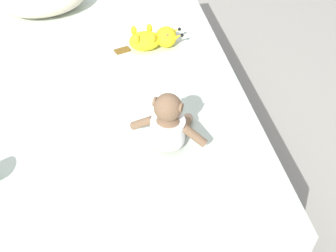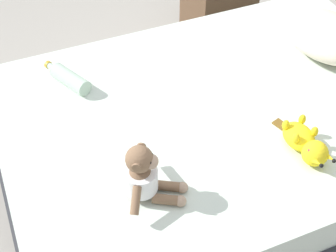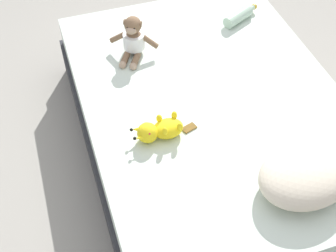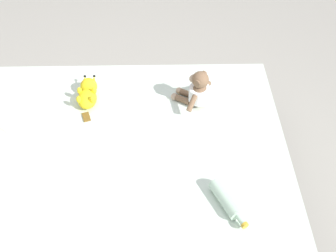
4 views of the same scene
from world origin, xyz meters
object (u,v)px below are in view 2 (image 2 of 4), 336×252
Objects in this scene: bed at (219,143)px; glass_bottle at (69,79)px; plush_yellow_creature at (306,143)px; nightstand at (218,4)px; pillow at (327,36)px; plush_monkey at (143,176)px.

glass_bottle is at bearing -124.81° from bed.
bed is at bearing -154.17° from plush_yellow_creature.
nightstand is (-0.67, 1.09, -0.25)m from glass_bottle.
pillow reaches higher than glass_bottle.
plush_monkey reaches higher than glass_bottle.
bed is at bearing 122.34° from plush_monkey.
pillow is 1.95× the size of glass_bottle.
plush_monkey is 1.72m from nightstand.
plush_monkey reaches higher than nightstand.
pillow is 1.53× the size of plush_yellow_creature.
plush_monkey is 0.80× the size of plush_yellow_creature.
plush_yellow_creature is (0.52, -0.46, -0.04)m from pillow.
pillow is 0.94m from nightstand.
plush_yellow_creature is (0.35, 0.17, 0.27)m from bed.
plush_monkey is 0.64m from plush_yellow_creature.
pillow is 1.20m from plush_monkey.
glass_bottle is 1.30m from nightstand.
nightstand is (-1.41, 0.36, -0.26)m from plush_yellow_creature.
nightstand is (-0.89, -0.10, -0.30)m from pillow.
nightstand is at bearing -173.48° from pillow.
glass_bottle reaches higher than bed.
nightstand is (-1.36, 1.00, -0.31)m from plush_monkey.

